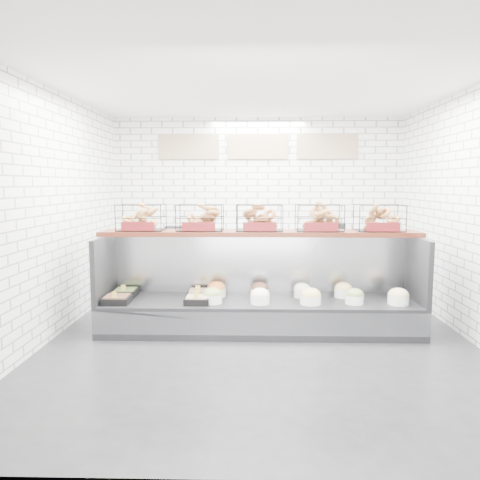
{
  "coord_description": "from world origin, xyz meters",
  "views": [
    {
      "loc": [
        -0.1,
        -5.5,
        1.86
      ],
      "look_at": [
        -0.25,
        0.45,
        1.15
      ],
      "focal_mm": 35.0,
      "sensor_mm": 36.0,
      "label": 1
    }
  ],
  "objects": [
    {
      "name": "room_shell",
      "position": [
        0.0,
        0.6,
        2.06
      ],
      "size": [
        5.02,
        5.51,
        3.01
      ],
      "color": "white",
      "rests_on": "ground"
    },
    {
      "name": "prep_counter",
      "position": [
        -0.0,
        2.43,
        0.47
      ],
      "size": [
        4.0,
        0.6,
        1.2
      ],
      "color": "#93969B",
      "rests_on": "ground"
    },
    {
      "name": "bagel_shelf",
      "position": [
        -0.01,
        0.52,
        1.39
      ],
      "size": [
        4.1,
        0.5,
        0.4
      ],
      "color": "#3E160D",
      "rests_on": "display_case"
    },
    {
      "name": "display_case",
      "position": [
        0.01,
        0.34,
        0.33
      ],
      "size": [
        4.0,
        0.9,
        1.2
      ],
      "color": "black",
      "rests_on": "ground"
    },
    {
      "name": "ground",
      "position": [
        0.0,
        0.0,
        0.0
      ],
      "size": [
        5.5,
        5.5,
        0.0
      ],
      "primitive_type": "plane",
      "color": "black",
      "rests_on": "ground"
    }
  ]
}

